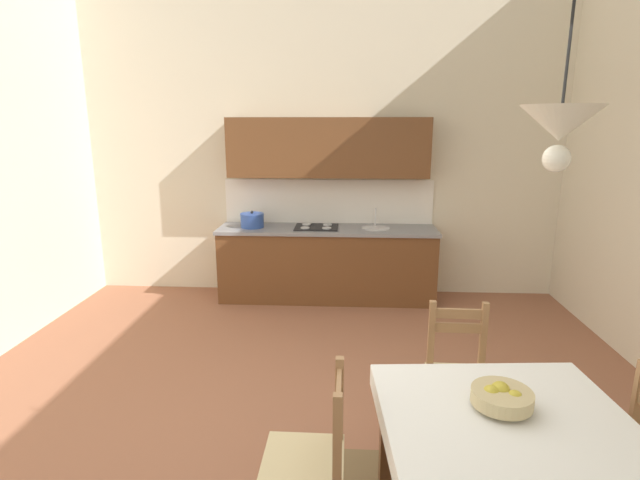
% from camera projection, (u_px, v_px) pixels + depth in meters
% --- Properties ---
extents(ground_plane, '(6.44, 6.85, 0.10)m').
position_uv_depth(ground_plane, '(298.00, 445.00, 3.39)').
color(ground_plane, '#935B42').
extents(wall_back, '(6.44, 0.12, 4.15)m').
position_uv_depth(wall_back, '(322.00, 128.00, 5.98)').
color(wall_back, beige).
rests_on(wall_back, ground_plane).
extents(kitchen_cabinetry, '(2.64, 0.63, 2.20)m').
position_uv_depth(kitchen_cabinetry, '(327.00, 231.00, 5.94)').
color(kitchen_cabinetry, brown).
rests_on(kitchen_cabinetry, ground_plane).
extents(dining_table, '(1.27, 1.12, 0.75)m').
position_uv_depth(dining_table, '(503.00, 438.00, 2.40)').
color(dining_table, '#56331C').
rests_on(dining_table, ground_plane).
extents(dining_chair_kitchen_side, '(0.43, 0.43, 0.93)m').
position_uv_depth(dining_chair_kitchen_side, '(459.00, 376.00, 3.35)').
color(dining_chair_kitchen_side, '#D1BC89').
rests_on(dining_chair_kitchen_side, ground_plane).
extents(dining_chair_tv_side, '(0.42, 0.42, 0.93)m').
position_uv_depth(dining_chair_tv_side, '(311.00, 459.00, 2.52)').
color(dining_chair_tv_side, '#D1BC89').
rests_on(dining_chair_tv_side, ground_plane).
extents(fruit_bowl, '(0.30, 0.30, 0.12)m').
position_uv_depth(fruit_bowl, '(502.00, 397.00, 2.41)').
color(fruit_bowl, tan).
rests_on(fruit_bowl, dining_table).
extents(pendant_lamp, '(0.32, 0.32, 0.80)m').
position_uv_depth(pendant_lamp, '(560.00, 126.00, 1.93)').
color(pendant_lamp, black).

